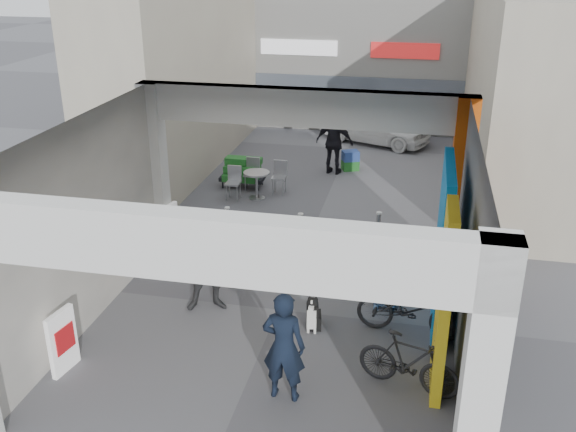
% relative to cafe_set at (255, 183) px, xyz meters
% --- Properties ---
extents(ground, '(90.00, 90.00, 0.00)m').
position_rel_cafe_set_xyz_m(ground, '(1.84, -5.45, -0.30)').
color(ground, '#5E5D63').
rests_on(ground, ground).
extents(arcade_canopy, '(6.40, 6.45, 6.40)m').
position_rel_cafe_set_xyz_m(arcade_canopy, '(2.38, -6.27, 2.00)').
color(arcade_canopy, silver).
rests_on(arcade_canopy, ground).
extents(far_building, '(18.00, 4.08, 8.00)m').
position_rel_cafe_set_xyz_m(far_building, '(1.84, 8.54, 3.69)').
color(far_building, silver).
rests_on(far_building, ground).
extents(plaza_bldg_left, '(2.00, 9.00, 5.00)m').
position_rel_cafe_set_xyz_m(plaza_bldg_left, '(-2.66, 2.05, 2.20)').
color(plaza_bldg_left, '#AFA791').
rests_on(plaza_bldg_left, ground).
extents(plaza_bldg_right, '(2.00, 9.00, 5.00)m').
position_rel_cafe_set_xyz_m(plaza_bldg_right, '(6.34, 2.05, 2.20)').
color(plaza_bldg_right, '#AFA791').
rests_on(plaza_bldg_right, ground).
extents(bollard_left, '(0.09, 0.09, 0.87)m').
position_rel_cafe_set_xyz_m(bollard_left, '(0.22, -3.11, 0.14)').
color(bollard_left, gray).
rests_on(bollard_left, ground).
extents(bollard_center, '(0.09, 0.09, 0.89)m').
position_rel_cafe_set_xyz_m(bollard_center, '(1.80, -3.18, 0.15)').
color(bollard_center, gray).
rests_on(bollard_center, ground).
extents(bollard_right, '(0.09, 0.09, 0.94)m').
position_rel_cafe_set_xyz_m(bollard_right, '(3.36, -2.90, 0.17)').
color(bollard_right, gray).
rests_on(bollard_right, ground).
extents(advert_board_near, '(0.18, 0.56, 1.00)m').
position_rel_cafe_set_xyz_m(advert_board_near, '(-0.90, -7.80, 0.21)').
color(advert_board_near, white).
rests_on(advert_board_near, ground).
extents(advert_board_far, '(0.18, 0.56, 1.00)m').
position_rel_cafe_set_xyz_m(advert_board_far, '(-0.90, -3.54, 0.21)').
color(advert_board_far, white).
rests_on(advert_board_far, ground).
extents(cafe_set, '(1.39, 1.12, 0.84)m').
position_rel_cafe_set_xyz_m(cafe_set, '(0.00, 0.00, 0.00)').
color(cafe_set, '#9C9DA1').
rests_on(cafe_set, ground).
extents(produce_stand, '(1.15, 0.62, 0.76)m').
position_rel_cafe_set_xyz_m(produce_stand, '(-0.48, 0.49, 0.00)').
color(produce_stand, black).
rests_on(produce_stand, ground).
extents(crate_stack, '(0.55, 0.50, 0.56)m').
position_rel_cafe_set_xyz_m(crate_stack, '(2.15, 2.47, -0.02)').
color(crate_stack, '#17531E').
rests_on(crate_stack, ground).
extents(border_collie, '(0.25, 0.48, 0.67)m').
position_rel_cafe_set_xyz_m(border_collie, '(2.54, -5.93, -0.03)').
color(border_collie, black).
rests_on(border_collie, ground).
extents(man_with_dog, '(0.63, 0.43, 1.67)m').
position_rel_cafe_set_xyz_m(man_with_dog, '(2.44, -7.73, 0.54)').
color(man_with_dog, black).
rests_on(man_with_dog, ground).
extents(man_back_turned, '(1.06, 0.93, 1.82)m').
position_rel_cafe_set_xyz_m(man_back_turned, '(0.69, -5.65, 0.61)').
color(man_back_turned, '#39393B').
rests_on(man_back_turned, ground).
extents(man_elderly, '(0.72, 0.47, 1.46)m').
position_rel_cafe_set_xyz_m(man_elderly, '(3.66, -4.91, 0.43)').
color(man_elderly, '#5D83B4').
rests_on(man_elderly, ground).
extents(man_crates, '(1.13, 0.63, 1.81)m').
position_rel_cafe_set_xyz_m(man_crates, '(1.74, 2.07, 0.61)').
color(man_crates, black).
rests_on(man_crates, ground).
extents(bicycle_front, '(1.85, 0.78, 0.94)m').
position_rel_cafe_set_xyz_m(bicycle_front, '(4.14, -5.72, 0.17)').
color(bicycle_front, black).
rests_on(bicycle_front, ground).
extents(bicycle_rear, '(1.56, 0.84, 0.90)m').
position_rel_cafe_set_xyz_m(bicycle_rear, '(4.14, -7.19, 0.15)').
color(bicycle_rear, black).
rests_on(bicycle_rear, ground).
extents(white_van, '(3.88, 2.69, 1.23)m').
position_rel_cafe_set_xyz_m(white_van, '(2.59, 5.41, 0.32)').
color(white_van, white).
rests_on(white_van, ground).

